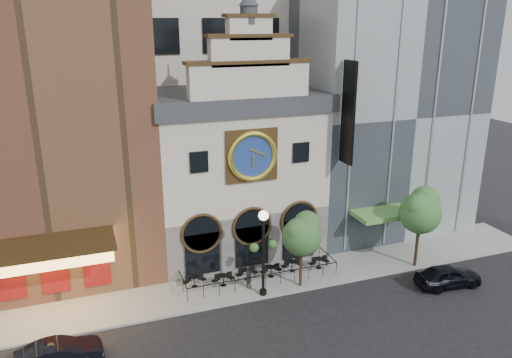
{
  "coord_description": "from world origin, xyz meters",
  "views": [
    {
      "loc": [
        -10.61,
        -26.33,
        17.22
      ],
      "look_at": [
        1.05,
        6.0,
        6.17
      ],
      "focal_mm": 35.0,
      "sensor_mm": 36.0,
      "label": 1
    }
  ],
  "objects": [
    {
      "name": "bistro_3",
      "position": [
        0.86,
        2.39,
        0.61
      ],
      "size": [
        1.58,
        0.68,
        0.9
      ],
      "color": "black",
      "rests_on": "sidewalk"
    },
    {
      "name": "retail_building",
      "position": [
        12.99,
        9.99,
        10.14
      ],
      "size": [
        14.0,
        14.4,
        20.0
      ],
      "color": "gray",
      "rests_on": "ground"
    },
    {
      "name": "bistro_0",
      "position": [
        -4.45,
        2.84,
        0.61
      ],
      "size": [
        1.58,
        0.68,
        0.9
      ],
      "color": "black",
      "rests_on": "sidewalk"
    },
    {
      "name": "cafe_railing",
      "position": [
        0.0,
        2.5,
        0.6
      ],
      "size": [
        10.6,
        2.6,
        0.9
      ],
      "primitive_type": null,
      "color": "black",
      "rests_on": "sidewalk"
    },
    {
      "name": "pedestrian",
      "position": [
        -1.06,
        1.55,
        0.94
      ],
      "size": [
        0.67,
        0.68,
        1.58
      ],
      "primitive_type": "imported",
      "rotation": [
        0.0,
        0.0,
        0.82
      ],
      "color": "black",
      "rests_on": "sidewalk"
    },
    {
      "name": "bistro_4",
      "position": [
        2.54,
        2.65,
        0.61
      ],
      "size": [
        1.58,
        0.68,
        0.9
      ],
      "color": "black",
      "rests_on": "sidewalk"
    },
    {
      "name": "theater_building",
      "position": [
        -13.0,
        9.96,
        12.6
      ],
      "size": [
        14.0,
        15.6,
        25.0
      ],
      "color": "brown",
      "rests_on": "ground"
    },
    {
      "name": "ground",
      "position": [
        0.0,
        0.0,
        0.0
      ],
      "size": [
        120.0,
        120.0,
        0.0
      ],
      "primitive_type": "plane",
      "color": "black",
      "rests_on": "ground"
    },
    {
      "name": "bistro_5",
      "position": [
        4.55,
        2.37,
        0.61
      ],
      "size": [
        1.58,
        0.68,
        0.9
      ],
      "color": "black",
      "rests_on": "sidewalk"
    },
    {
      "name": "bistro_1",
      "position": [
        -2.59,
        2.35,
        0.61
      ],
      "size": [
        1.58,
        0.68,
        0.9
      ],
      "color": "black",
      "rests_on": "sidewalk"
    },
    {
      "name": "clock_building",
      "position": [
        0.0,
        7.82,
        6.69
      ],
      "size": [
        12.6,
        8.78,
        18.65
      ],
      "color": "#605E5B",
      "rests_on": "ground"
    },
    {
      "name": "tree_left",
      "position": [
        2.31,
        0.64,
        3.93
      ],
      "size": [
        2.68,
        2.58,
        5.16
      ],
      "color": "#382619",
      "rests_on": "sidewalk"
    },
    {
      "name": "car_right",
      "position": [
        11.68,
        -2.62,
        0.76
      ],
      "size": [
        4.61,
        2.21,
        1.52
      ],
      "primitive_type": "imported",
      "rotation": [
        0.0,
        0.0,
        1.47
      ],
      "color": "black",
      "rests_on": "ground"
    },
    {
      "name": "bistro_2",
      "position": [
        -0.86,
        2.59,
        0.61
      ],
      "size": [
        1.58,
        0.68,
        0.9
      ],
      "color": "black",
      "rests_on": "sidewalk"
    },
    {
      "name": "tree_right",
      "position": [
        11.35,
        0.44,
        4.46
      ],
      "size": [
        3.05,
        2.94,
        5.88
      ],
      "color": "#382619",
      "rests_on": "sidewalk"
    },
    {
      "name": "car_left",
      "position": [
        -12.8,
        -2.43,
        0.71
      ],
      "size": [
        4.43,
        1.82,
        1.43
      ],
      "primitive_type": "imported",
      "rotation": [
        0.0,
        0.0,
        1.64
      ],
      "color": "black",
      "rests_on": "ground"
    },
    {
      "name": "lamppost",
      "position": [
        -0.48,
        0.4,
        3.75
      ],
      "size": [
        1.86,
        0.66,
        5.83
      ],
      "rotation": [
        0.0,
        0.0,
        0.05
      ],
      "color": "black",
      "rests_on": "sidewalk"
    },
    {
      "name": "sidewalk",
      "position": [
        0.0,
        2.5,
        0.07
      ],
      "size": [
        44.0,
        5.0,
        0.15
      ],
      "primitive_type": "cube",
      "color": "gray",
      "rests_on": "ground"
    }
  ]
}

